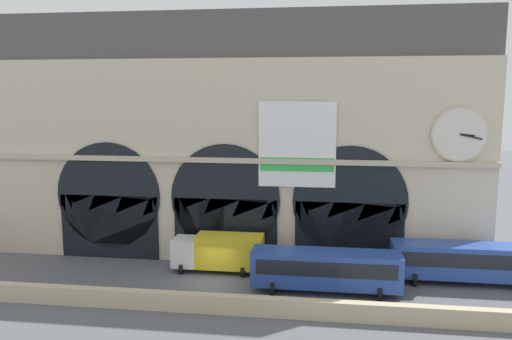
% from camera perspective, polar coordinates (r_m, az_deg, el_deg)
% --- Properties ---
extents(ground_plane, '(200.00, 200.00, 0.00)m').
position_cam_1_polar(ground_plane, '(40.61, -4.82, -12.58)').
color(ground_plane, '#54565B').
extents(quay_parapet_wall, '(90.00, 0.70, 1.28)m').
position_cam_1_polar(quay_parapet_wall, '(35.71, -6.71, -14.57)').
color(quay_parapet_wall, '#BCAD8C').
rests_on(quay_parapet_wall, ground).
extents(station_building, '(44.24, 6.32, 21.55)m').
position_cam_1_polar(station_building, '(45.84, -2.78, 3.41)').
color(station_building, beige).
rests_on(station_building, ground).
extents(box_truck_center, '(7.50, 2.91, 3.12)m').
position_cam_1_polar(box_truck_center, '(42.66, -4.16, -9.10)').
color(box_truck_center, white).
rests_on(box_truck_center, ground).
extents(bus_mideast, '(11.00, 3.25, 3.10)m').
position_cam_1_polar(bus_mideast, '(38.65, 7.82, -10.94)').
color(bus_mideast, '#28479E').
rests_on(bus_mideast, ground).
extents(bus_east, '(11.00, 3.25, 3.10)m').
position_cam_1_polar(bus_east, '(43.15, 22.32, -9.42)').
color(bus_east, '#28479E').
rests_on(bus_east, ground).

